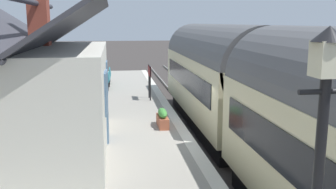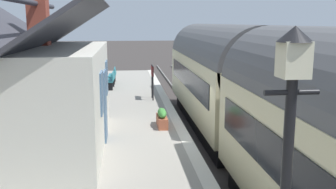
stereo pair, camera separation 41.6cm
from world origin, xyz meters
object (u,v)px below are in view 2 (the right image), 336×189
bench_mid_platform (113,75)px  station_building (35,94)px  bench_near_building (111,80)px  planter_by_door (162,118)px  planter_edge_far (96,90)px  station_sign_board (152,74)px  lamp_post_platform (288,142)px  train (257,97)px

bench_mid_platform → station_building: bearing=171.0°
station_building → bench_mid_platform: station_building is taller
bench_near_building → planter_by_door: size_ratio=1.34×
bench_mid_platform → planter_by_door: 9.88m
bench_near_building → planter_edge_far: 2.83m
station_building → bench_mid_platform: bearing=-9.0°
planter_by_door → planter_edge_far: bearing=27.4°
bench_near_building → station_sign_board: station_sign_board is taller
bench_mid_platform → bench_near_building: same height
planter_edge_far → station_sign_board: size_ratio=0.52×
lamp_post_platform → planter_edge_far: bearing=11.2°
bench_mid_platform → lamp_post_platform: (-19.01, -2.20, 1.97)m
train → station_building: (0.07, 6.40, 0.21)m
bench_near_building → lamp_post_platform: size_ratio=0.41×
station_building → bench_near_building: 9.68m
lamp_post_platform → station_sign_board: (14.02, 0.24, -1.26)m
train → station_building: station_building is taller
train → station_building: size_ratio=2.88×
bench_near_building → station_sign_board: size_ratio=0.90×
lamp_post_platform → train: bearing=-17.7°
station_building → planter_by_door: bearing=-65.5°
bench_near_building → bench_mid_platform: bearing=-1.3°
train → lamp_post_platform: 8.00m
station_sign_board → station_building: bearing=149.6°
bench_near_building → station_building: bearing=169.5°
station_sign_board → bench_near_building: bearing=33.2°
planter_by_door → lamp_post_platform: lamp_post_platform is taller
train → bench_mid_platform: (11.46, 4.61, -0.85)m
station_sign_board → planter_edge_far: bearing=83.6°
planter_edge_far → station_sign_board: 2.73m
planter_by_door → lamp_post_platform: size_ratio=0.30×
station_building → planter_by_door: size_ratio=6.35×
planter_by_door → lamp_post_platform: 9.57m
train → planter_edge_far: train is taller
planter_edge_far → planter_by_door: bearing=-152.6°
bench_near_building → station_sign_board: 3.72m
station_building → station_sign_board: (6.40, -3.75, -0.35)m
lamp_post_platform → planter_by_door: bearing=1.6°
train → planter_edge_far: size_ratio=23.92×
station_building → bench_mid_platform: (11.39, -1.79, -1.06)m
station_building → planter_edge_far: size_ratio=8.32×
station_building → lamp_post_platform: station_building is taller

